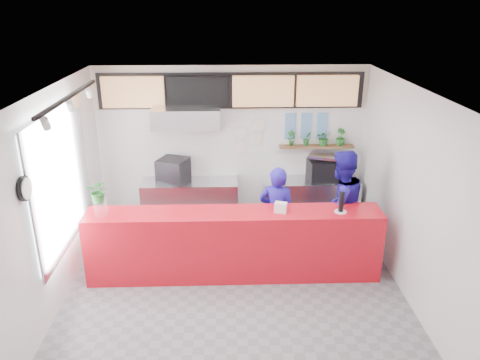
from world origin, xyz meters
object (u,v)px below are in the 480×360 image
(espresso_machine, at_px, (324,170))
(staff_right, at_px, (339,206))
(pepper_mill, at_px, (341,202))
(service_counter, at_px, (234,244))
(panini_oven, at_px, (173,170))
(staff_center, at_px, (277,214))

(espresso_machine, relative_size, staff_right, 0.32)
(espresso_machine, distance_m, pepper_mill, 1.87)
(service_counter, xyz_separation_m, panini_oven, (-1.09, 1.80, 0.57))
(pepper_mill, bearing_deg, espresso_machine, 85.85)
(espresso_machine, bearing_deg, service_counter, -139.34)
(panini_oven, distance_m, pepper_mill, 3.28)
(panini_oven, height_order, staff_center, staff_center)
(service_counter, distance_m, pepper_mill, 1.76)
(staff_right, height_order, pepper_mill, staff_right)
(espresso_machine, height_order, staff_right, staff_right)
(panini_oven, distance_m, staff_center, 2.24)
(pepper_mill, bearing_deg, panini_oven, 145.48)
(staff_center, distance_m, pepper_mill, 1.15)
(service_counter, distance_m, staff_center, 0.91)
(staff_right, xyz_separation_m, pepper_mill, (-0.13, -0.56, 0.33))
(staff_right, bearing_deg, service_counter, -8.69)
(panini_oven, relative_size, staff_center, 0.31)
(staff_right, bearing_deg, panini_oven, -49.62)
(staff_center, xyz_separation_m, staff_right, (1.02, 0.00, 0.13))
(panini_oven, bearing_deg, service_counter, -37.19)
(panini_oven, bearing_deg, pepper_mill, -12.97)
(service_counter, relative_size, espresso_machine, 7.42)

